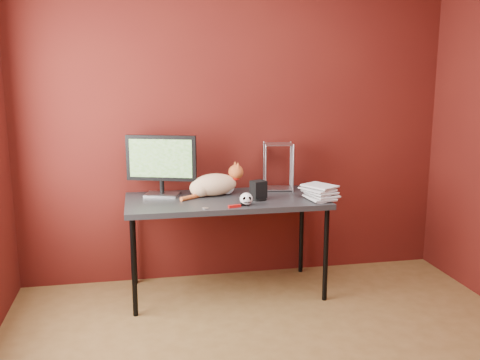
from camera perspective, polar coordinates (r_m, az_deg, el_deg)
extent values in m
cube|color=#48100D|center=(4.36, -0.43, 6.32)|extent=(3.50, 0.02, 2.60)
cube|color=black|center=(4.05, -1.51, -2.24)|extent=(1.50, 0.70, 0.04)
cylinder|color=black|center=(3.82, -11.26, -9.18)|extent=(0.04, 0.04, 0.71)
cylinder|color=black|center=(4.05, 9.13, -7.90)|extent=(0.04, 0.04, 0.71)
cylinder|color=black|center=(4.39, -11.25, -6.46)|extent=(0.04, 0.04, 0.71)
cylinder|color=black|center=(4.59, 6.57, -5.52)|extent=(0.04, 0.04, 0.71)
cube|color=#A1A2A5|center=(4.17, -8.30, -1.56)|extent=(0.29, 0.24, 0.02)
cylinder|color=black|center=(4.15, -8.33, -0.71)|extent=(0.03, 0.03, 0.11)
cube|color=black|center=(4.11, -8.42, 2.33)|extent=(0.53, 0.20, 0.35)
cube|color=#1F4A13|center=(4.11, -8.42, 2.33)|extent=(0.46, 0.15, 0.29)
ellipsoid|color=orange|center=(4.13, -2.79, -0.50)|extent=(0.39, 0.26, 0.17)
ellipsoid|color=orange|center=(4.10, -4.20, -0.83)|extent=(0.20, 0.19, 0.14)
sphere|color=white|center=(4.17, -1.40, -0.75)|extent=(0.12, 0.12, 0.12)
sphere|color=#BE5725|center=(4.17, -0.44, 0.85)|extent=(0.12, 0.12, 0.12)
cone|color=#BE5725|center=(4.14, -0.22, 1.59)|extent=(0.04, 0.04, 0.05)
cone|color=#BE5725|center=(4.19, -0.52, 1.71)|extent=(0.04, 0.04, 0.05)
cylinder|color=red|center=(4.18, -0.64, 0.18)|extent=(0.09, 0.09, 0.01)
cylinder|color=#BE5725|center=(4.03, -5.26, -1.84)|extent=(0.17, 0.14, 0.03)
ellipsoid|color=white|center=(3.83, 0.67, -2.03)|extent=(0.09, 0.09, 0.09)
ellipsoid|color=black|center=(3.78, 0.51, -2.01)|extent=(0.02, 0.01, 0.03)
ellipsoid|color=black|center=(3.79, 1.07, -1.99)|extent=(0.02, 0.01, 0.03)
cube|color=black|center=(3.79, 0.80, -2.39)|extent=(0.05, 0.01, 0.00)
cylinder|color=black|center=(4.00, 1.97, -1.98)|extent=(0.13, 0.13, 0.02)
cube|color=black|center=(3.99, 1.97, -0.98)|extent=(0.13, 0.12, 0.13)
imported|color=beige|center=(4.00, 7.49, -0.46)|extent=(0.21, 0.26, 0.24)
imported|color=beige|center=(3.95, 7.58, 2.97)|extent=(0.23, 0.28, 0.24)
imported|color=beige|center=(3.93, 7.68, 6.47)|extent=(0.25, 0.29, 0.24)
imported|color=beige|center=(3.91, 7.77, 10.00)|extent=(0.26, 0.30, 0.24)
imported|color=beige|center=(3.92, 7.87, 13.54)|extent=(0.28, 0.30, 0.24)
cylinder|color=#A1A2A5|center=(4.22, 2.98, 1.21)|extent=(0.01, 0.01, 0.38)
cylinder|color=#A1A2A5|center=(4.28, 5.85, 1.31)|extent=(0.01, 0.01, 0.38)
cylinder|color=#A1A2A5|center=(4.39, 2.41, 1.62)|extent=(0.01, 0.01, 0.38)
cylinder|color=#A1A2A5|center=(4.45, 5.18, 1.71)|extent=(0.01, 0.01, 0.38)
cube|color=#A1A2A5|center=(4.37, 4.08, -0.87)|extent=(0.25, 0.21, 0.01)
cube|color=#A1A2A5|center=(4.30, 4.14, 3.84)|extent=(0.25, 0.21, 0.01)
cube|color=#AC0E0D|center=(3.77, -0.58, -2.81)|extent=(0.09, 0.05, 0.02)
cube|color=black|center=(3.82, 0.45, -2.57)|extent=(0.06, 0.04, 0.02)
cylinder|color=#A1A2A5|center=(3.76, -3.72, -3.01)|extent=(0.04, 0.04, 0.00)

